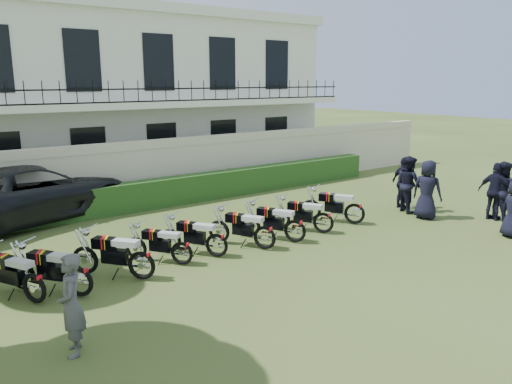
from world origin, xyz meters
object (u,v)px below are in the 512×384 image
motorcycle_4 (182,248)px  officer_2 (496,192)px  motorcycle_1 (34,281)px  motorcycle_5 (217,240)px  officer_1 (502,191)px  officer_4 (409,184)px  motorcycle_2 (79,274)px  motorcycle_3 (141,258)px  motorcycle_6 (265,232)px  suv (30,193)px  inspector (71,305)px  motorcycle_7 (295,225)px  officer_3 (427,190)px  motorcycle_9 (355,209)px  motorcycle_8 (324,218)px  officer_5 (404,183)px

motorcycle_4 → officer_2: officer_2 is taller
motorcycle_1 → motorcycle_4: 3.41m
motorcycle_5 → officer_1: 9.61m
officer_4 → officer_2: bearing=-130.0°
motorcycle_2 → motorcycle_3: bearing=-35.0°
motorcycle_6 → suv: bearing=92.7°
inspector → motorcycle_1: bearing=-160.5°
motorcycle_5 → motorcycle_7: 2.38m
motorcycle_4 → officer_3: 8.48m
motorcycle_7 → inspector: bearing=168.8°
motorcycle_5 → suv: bearing=79.2°
suv → motorcycle_9: bearing=-145.1°
officer_4 → officer_1: bearing=-127.3°
inspector → officer_4: (12.01, 2.49, 0.10)m
officer_4 → inspector: bearing=120.8°
motorcycle_1 → motorcycle_9: size_ratio=1.00×
motorcycle_5 → motorcycle_6: motorcycle_6 is taller
motorcycle_5 → officer_2: officer_2 is taller
motorcycle_8 → officer_4: bearing=-30.4°
motorcycle_6 → suv: (-4.30, 6.69, 0.42)m
officer_2 → motorcycle_5: bearing=68.4°
motorcycle_1 → officer_1: officer_1 is taller
motorcycle_6 → suv: suv is taller
motorcycle_6 → motorcycle_7: size_ratio=0.99×
inspector → officer_2: 13.39m
motorcycle_8 → officer_3: (3.84, -0.77, 0.47)m
inspector → officer_2: size_ratio=0.92×
motorcycle_1 → officer_5: size_ratio=0.98×
motorcycle_3 → officer_5: (10.06, 0.65, 0.39)m
motorcycle_4 → officer_5: (8.90, 0.36, 0.45)m
motorcycle_8 → motorcycle_4: bearing=145.5°
suv → officer_2: 14.87m
motorcycle_8 → motorcycle_9: size_ratio=0.94×
inspector → officer_2: (13.39, 0.19, 0.07)m
inspector → officer_3: (11.74, 1.58, 0.10)m
officer_1 → officer_3: 2.38m
motorcycle_1 → suv: (1.42, 6.56, 0.43)m
motorcycle_5 → officer_1: size_ratio=0.85×
motorcycle_2 → motorcycle_3: 1.42m
motorcycle_9 → inspector: bearing=163.1°
suv → motorcycle_8: bearing=-151.3°
motorcycle_2 → officer_4: bearing=-36.8°
motorcycle_3 → officer_1: bearing=-50.5°
motorcycle_3 → officer_5: 10.09m
motorcycle_3 → motorcycle_8: (5.73, 0.13, -0.03)m
motorcycle_2 → officer_1: size_ratio=0.87×
motorcycle_3 → motorcycle_9: (7.18, 0.24, -0.01)m
officer_3 → officer_4: bearing=-32.8°
motorcycle_4 → officer_5: bearing=-34.6°
motorcycle_8 → motorcycle_9: 1.45m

